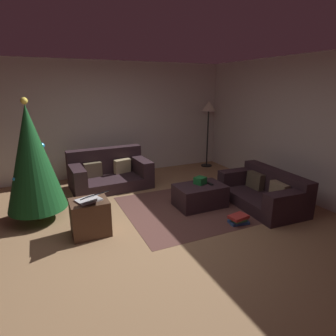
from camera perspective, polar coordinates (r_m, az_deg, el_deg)
ground_plane at (r=4.18m, az=-3.75°, el=-13.11°), size 6.40×6.40×0.00m
rear_partition at (r=6.72m, az=-13.75°, el=9.42°), size 6.40×0.12×2.60m
corner_partition at (r=5.63m, az=27.60°, el=6.81°), size 0.12×6.40×2.60m
couch_left at (r=6.06m, az=-11.90°, el=-0.95°), size 1.63×1.04×0.77m
couch_right at (r=5.29m, az=19.08°, el=-4.57°), size 0.94×1.58×0.62m
ottoman at (r=5.00m, az=6.48°, el=-5.59°), size 0.85×0.57×0.39m
gift_box at (r=4.98m, az=6.55°, el=-2.54°), size 0.23×0.22×0.12m
tv_remote at (r=5.01m, az=8.48°, el=-3.13°), size 0.05×0.16×0.02m
christmas_tree at (r=4.69m, az=-25.87°, el=1.75°), size 0.88×0.88×1.90m
side_table at (r=4.20m, az=-15.53°, el=-9.61°), size 0.52×0.44×0.51m
laptop at (r=4.02m, az=-15.40°, el=-5.95°), size 0.44×0.50×0.19m
book_stack at (r=4.54m, az=14.09°, el=-10.04°), size 0.33×0.24×0.14m
corner_lamp at (r=7.33m, az=8.24°, el=11.33°), size 0.36×0.36×1.69m
area_rug at (r=5.07m, az=6.41°, el=-7.60°), size 2.60×2.00×0.01m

